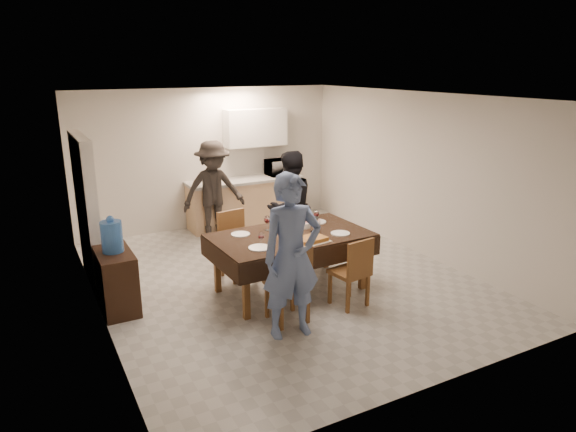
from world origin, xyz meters
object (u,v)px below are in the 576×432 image
object	(u,v)px
dining_table	(290,237)
person_far	(290,207)
water_pitcher	(315,225)
person_near	(292,257)
console	(116,280)
microwave	(281,167)
savoury_tart	(311,239)
water_jug	(112,237)
person_kitchen	(214,190)
wine_bottle	(285,223)

from	to	relation	value
dining_table	person_far	world-z (taller)	person_far
water_pitcher	person_near	xyz separation A→B (m)	(-0.90, -1.00, 0.04)
console	microwave	bearing A→B (deg)	34.79
console	savoury_tart	xyz separation A→B (m)	(2.30, -0.92, 0.45)
water_jug	console	bearing A→B (deg)	0.00
dining_table	savoury_tart	size ratio (longest dim) A/B	4.82
water_jug	savoury_tart	distance (m)	2.49
water_pitcher	person_near	bearing A→B (deg)	-131.99
savoury_tart	person_kitchen	distance (m)	3.02
person_kitchen	console	bearing A→B (deg)	-134.92
console	person_kitchen	size ratio (longest dim) A/B	0.48
microwave	person_far	distance (m)	2.22
dining_table	savoury_tart	world-z (taller)	savoury_tart
person_far	console	bearing A→B (deg)	-5.21
microwave	person_near	bearing A→B (deg)	64.20
water_jug	wine_bottle	world-z (taller)	water_jug
savoury_tart	person_kitchen	bearing A→B (deg)	94.27
microwave	person_kitchen	xyz separation A→B (m)	(-1.57, -0.45, -0.19)
microwave	person_kitchen	bearing A→B (deg)	16.00
savoury_tart	person_far	bearing A→B (deg)	72.53
person_near	person_far	size ratio (longest dim) A/B	1.09
console	microwave	world-z (taller)	microwave
savoury_tart	person_kitchen	world-z (taller)	person_kitchen
console	microwave	xyz separation A→B (m)	(3.65, 2.54, 0.68)
console	person_far	xyz separation A→B (m)	(2.75, 0.51, 0.48)
wine_bottle	microwave	xyz separation A→B (m)	(1.50, 3.03, 0.10)
person_near	person_far	bearing A→B (deg)	68.52
savoury_tart	person_near	distance (m)	0.94
console	person_near	distance (m)	2.36
water_pitcher	savoury_tart	distance (m)	0.42
water_pitcher	person_far	distance (m)	1.12
dining_table	person_kitchen	distance (m)	2.63
water_pitcher	person_near	distance (m)	1.35
water_jug	savoury_tart	xyz separation A→B (m)	(2.30, -0.92, -0.13)
dining_table	person_far	bearing A→B (deg)	60.38
console	person_near	xyz separation A→B (m)	(1.65, -1.59, 0.56)
wine_bottle	savoury_tart	bearing A→B (deg)	-70.77
person_near	person_kitchen	xyz separation A→B (m)	(0.43, 3.68, -0.07)
water_pitcher	person_kitchen	size ratio (longest dim) A/B	0.11
console	person_far	size ratio (longest dim) A/B	0.48
dining_table	person_kitchen	xyz separation A→B (m)	(-0.12, 2.63, 0.10)
water_pitcher	savoury_tart	bearing A→B (deg)	-127.15
microwave	dining_table	bearing A→B (deg)	64.84
dining_table	water_pitcher	xyz separation A→B (m)	(0.35, -0.05, 0.13)
savoury_tart	person_near	bearing A→B (deg)	-134.13
water_jug	person_far	size ratio (longest dim) A/B	0.22
savoury_tart	microwave	bearing A→B (deg)	68.74
dining_table	microwave	world-z (taller)	microwave
water_pitcher	person_far	world-z (taller)	person_far
dining_table	wine_bottle	distance (m)	0.20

